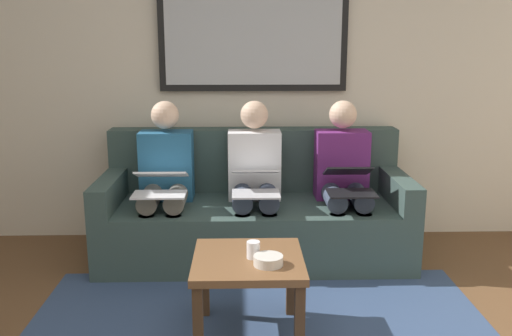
{
  "coord_description": "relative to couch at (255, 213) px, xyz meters",
  "views": [
    {
      "loc": [
        0.09,
        1.82,
        1.56
      ],
      "look_at": [
        0.0,
        -1.7,
        0.75
      ],
      "focal_mm": 39.02,
      "sensor_mm": 36.0,
      "label": 1
    }
  ],
  "objects": [
    {
      "name": "coffee_table",
      "position": [
        0.06,
        1.22,
        0.07
      ],
      "size": [
        0.58,
        0.58,
        0.45
      ],
      "color": "brown",
      "rests_on": "ground_plane"
    },
    {
      "name": "laptop_white",
      "position": [
        0.64,
        0.31,
        0.31
      ],
      "size": [
        0.35,
        0.34,
        0.15
      ],
      "color": "white"
    },
    {
      "name": "bowl",
      "position": [
        -0.04,
        1.32,
        0.17
      ],
      "size": [
        0.15,
        0.15,
        0.05
      ],
      "primitive_type": "cylinder",
      "color": "beige",
      "rests_on": "coffee_table"
    },
    {
      "name": "laptop_black",
      "position": [
        -0.64,
        0.3,
        0.32
      ],
      "size": [
        0.32,
        0.39,
        0.17
      ],
      "color": "black"
    },
    {
      "name": "person_right",
      "position": [
        0.64,
        0.07,
        0.3
      ],
      "size": [
        0.38,
        0.58,
        1.14
      ],
      "color": "#235B84",
      "rests_on": "couch"
    },
    {
      "name": "framed_mirror",
      "position": [
        0.0,
        -0.39,
        1.24
      ],
      "size": [
        1.44,
        0.05,
        0.74
      ],
      "color": "black"
    },
    {
      "name": "couch",
      "position": [
        0.0,
        0.0,
        0.0
      ],
      "size": [
        2.2,
        0.9,
        0.9
      ],
      "color": "#384C47",
      "rests_on": "ground_plane"
    },
    {
      "name": "wall_rear",
      "position": [
        0.0,
        -0.48,
        0.99
      ],
      "size": [
        6.0,
        0.12,
        2.6
      ],
      "primitive_type": "cube",
      "color": "beige",
      "rests_on": "ground_plane"
    },
    {
      "name": "laptop_silver",
      "position": [
        0.0,
        0.31,
        0.32
      ],
      "size": [
        0.32,
        0.38,
        0.16
      ],
      "color": "silver"
    },
    {
      "name": "person_middle",
      "position": [
        0.0,
        0.07,
        0.3
      ],
      "size": [
        0.38,
        0.58,
        1.14
      ],
      "color": "silver",
      "rests_on": "couch"
    },
    {
      "name": "person_left",
      "position": [
        -0.64,
        0.07,
        0.3
      ],
      "size": [
        0.38,
        0.58,
        1.14
      ],
      "color": "#66236B",
      "rests_on": "couch"
    },
    {
      "name": "cup",
      "position": [
        0.04,
        1.23,
        0.19
      ],
      "size": [
        0.07,
        0.07,
        0.09
      ],
      "primitive_type": "cylinder",
      "color": "silver",
      "rests_on": "coffee_table"
    }
  ]
}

